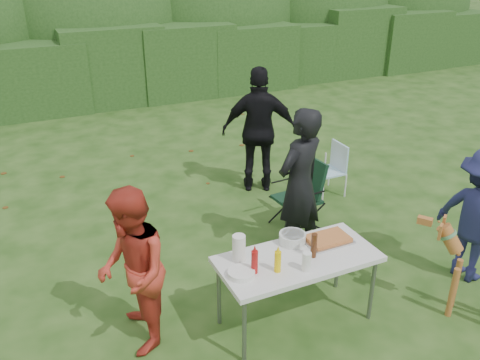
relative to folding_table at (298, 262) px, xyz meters
name	(u,v)px	position (x,y,z in m)	size (l,w,h in m)	color
ground	(287,303)	(0.06, 0.26, -0.69)	(80.00, 80.00, 0.00)	#1E4211
hedge_row	(111,66)	(0.06, 8.26, 0.16)	(22.00, 1.40, 1.70)	#23471C
shrub_backdrop	(94,22)	(0.06, 9.86, 0.91)	(20.00, 2.60, 3.20)	#3D6628
folding_table	(298,262)	(0.00, 0.00, 0.00)	(1.50, 0.70, 0.74)	silver
person_cook	(299,185)	(0.62, 1.02, 0.21)	(0.66, 0.43, 1.80)	black
person_red_jacket	(132,272)	(-1.45, 0.36, 0.09)	(0.76, 0.59, 1.56)	#B73324
person_black_puffy	(260,130)	(1.02, 2.79, 0.23)	(1.08, 0.45, 1.84)	black
child	(479,216)	(2.12, -0.16, 0.06)	(0.97, 0.56, 1.50)	#1E214F
camping_chair	(297,195)	(0.94, 1.56, -0.22)	(0.58, 0.58, 0.92)	#12311E
lawn_chair	(327,169)	(1.84, 2.22, -0.30)	(0.45, 0.45, 0.77)	#65BFE5
food_tray	(328,241)	(0.40, 0.10, 0.06)	(0.45, 0.30, 0.02)	#B7B7BA
focaccia_bread	(328,238)	(0.40, 0.10, 0.09)	(0.40, 0.26, 0.04)	#C57137
mustard_bottle	(278,262)	(-0.28, -0.12, 0.15)	(0.06, 0.06, 0.20)	yellow
ketchup_bottle	(255,262)	(-0.47, -0.05, 0.16)	(0.06, 0.06, 0.22)	#AA1312
beer_bottle	(314,245)	(0.13, -0.06, 0.17)	(0.06, 0.06, 0.24)	#47230F
paper_towel_roll	(239,248)	(-0.52, 0.18, 0.18)	(0.12, 0.12, 0.26)	white
cup_stack	(307,262)	(-0.04, -0.21, 0.14)	(0.08, 0.08, 0.18)	white
pasta_bowl	(292,238)	(0.07, 0.23, 0.10)	(0.26, 0.26, 0.10)	silver
plate_stack	(241,273)	(-0.60, -0.04, 0.08)	(0.24, 0.24, 0.05)	white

